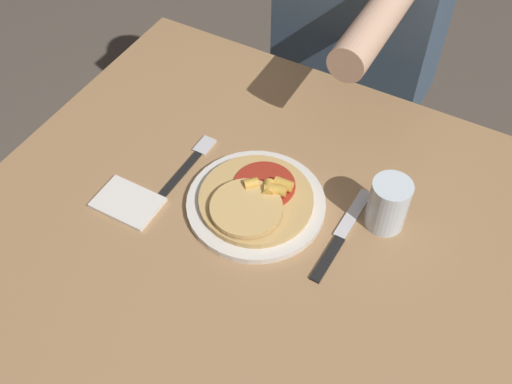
# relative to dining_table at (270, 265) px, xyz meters

# --- Properties ---
(dining_table) EXTENTS (1.06, 0.88, 0.72)m
(dining_table) POSITION_rel_dining_table_xyz_m (0.00, 0.00, 0.00)
(dining_table) COLOR #9E754C
(dining_table) RESTS_ON ground_plane
(plate) EXTENTS (0.25, 0.25, 0.01)m
(plate) POSITION_rel_dining_table_xyz_m (-0.05, 0.04, 0.12)
(plate) COLOR silver
(plate) RESTS_ON dining_table
(pizza) EXTENTS (0.21, 0.21, 0.04)m
(pizza) POSITION_rel_dining_table_xyz_m (-0.05, 0.03, 0.14)
(pizza) COLOR tan
(pizza) RESTS_ON plate
(fork) EXTENTS (0.03, 0.18, 0.00)m
(fork) POSITION_rel_dining_table_xyz_m (-0.21, 0.07, 0.11)
(fork) COLOR black
(fork) RESTS_ON dining_table
(knife) EXTENTS (0.03, 0.22, 0.00)m
(knife) POSITION_rel_dining_table_xyz_m (0.11, 0.05, 0.11)
(knife) COLOR black
(knife) RESTS_ON dining_table
(drinking_glass) EXTENTS (0.07, 0.07, 0.10)m
(drinking_glass) POSITION_rel_dining_table_xyz_m (0.17, 0.11, 0.16)
(drinking_glass) COLOR silver
(drinking_glass) RESTS_ON dining_table
(napkin) EXTENTS (0.12, 0.08, 0.01)m
(napkin) POSITION_rel_dining_table_xyz_m (-0.25, -0.07, 0.11)
(napkin) COLOR silver
(napkin) RESTS_ON dining_table
(person_diner) EXTENTS (0.37, 0.52, 1.26)m
(person_diner) POSITION_rel_dining_table_xyz_m (-0.10, 0.64, 0.13)
(person_diner) COLOR #2D2D38
(person_diner) RESTS_ON ground_plane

